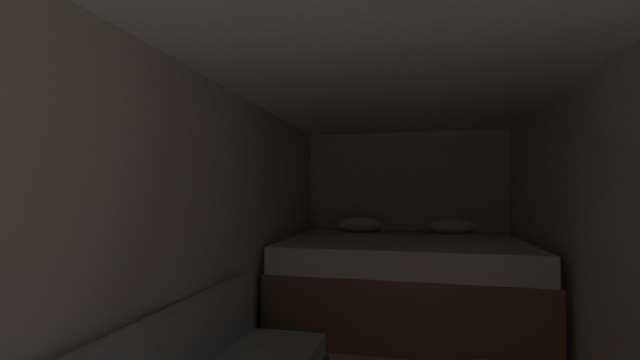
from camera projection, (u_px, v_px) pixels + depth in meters
wall_back at (405, 214)px, 4.74m from camera, size 2.44×0.05×1.97m
wall_left at (208, 232)px, 2.56m from camera, size 0.05×5.00×1.97m
wall_right at (635, 242)px, 2.01m from camera, size 0.05×5.00×1.97m
ceiling_slab at (395, 63)px, 2.32m from camera, size 2.44×5.00×0.05m
bed at (403, 280)px, 3.82m from camera, size 2.22×1.74×0.96m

